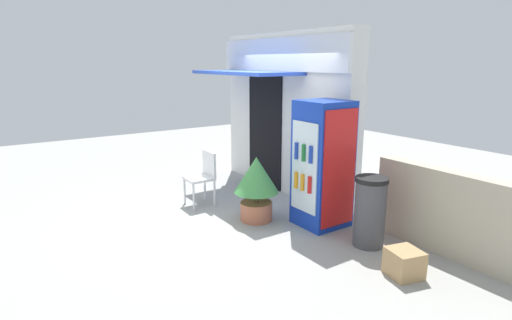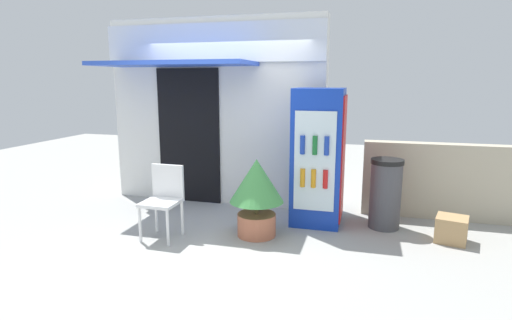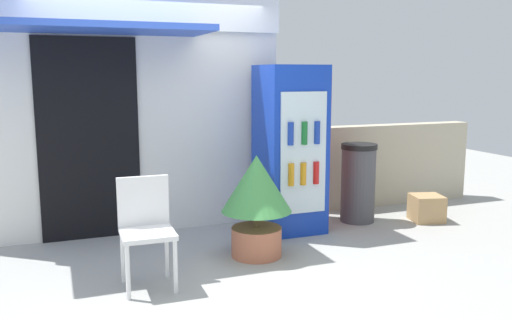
{
  "view_description": "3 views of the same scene",
  "coord_description": "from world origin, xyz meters",
  "px_view_note": "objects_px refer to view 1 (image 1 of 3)",
  "views": [
    {
      "loc": [
        5.68,
        -3.3,
        2.37
      ],
      "look_at": [
        0.55,
        0.16,
        0.89
      ],
      "focal_mm": 28.89,
      "sensor_mm": 36.0,
      "label": 1
    },
    {
      "loc": [
        2.04,
        -4.7,
        1.95
      ],
      "look_at": [
        0.7,
        0.17,
        0.95
      ],
      "focal_mm": 28.52,
      "sensor_mm": 36.0,
      "label": 2
    },
    {
      "loc": [
        -1.03,
        -4.62,
        1.76
      ],
      "look_at": [
        0.77,
        0.1,
        0.93
      ],
      "focal_mm": 37.49,
      "sensor_mm": 36.0,
      "label": 3
    }
  ],
  "objects_px": {
    "potted_plant_near_shop": "(256,183)",
    "cardboard_box": "(404,263)",
    "drink_cooler": "(323,164)",
    "trash_bin": "(370,212)",
    "plastic_chair": "(203,174)"
  },
  "relations": [
    {
      "from": "trash_bin",
      "to": "cardboard_box",
      "type": "distance_m",
      "value": 0.89
    },
    {
      "from": "drink_cooler",
      "to": "potted_plant_near_shop",
      "type": "bearing_deg",
      "value": -133.74
    },
    {
      "from": "drink_cooler",
      "to": "plastic_chair",
      "type": "relative_size",
      "value": 2.04
    },
    {
      "from": "trash_bin",
      "to": "cardboard_box",
      "type": "height_order",
      "value": "trash_bin"
    },
    {
      "from": "drink_cooler",
      "to": "potted_plant_near_shop",
      "type": "height_order",
      "value": "drink_cooler"
    },
    {
      "from": "potted_plant_near_shop",
      "to": "trash_bin",
      "type": "relative_size",
      "value": 1.06
    },
    {
      "from": "plastic_chair",
      "to": "potted_plant_near_shop",
      "type": "bearing_deg",
      "value": 16.48
    },
    {
      "from": "potted_plant_near_shop",
      "to": "cardboard_box",
      "type": "relative_size",
      "value": 2.81
    },
    {
      "from": "plastic_chair",
      "to": "trash_bin",
      "type": "relative_size",
      "value": 0.97
    },
    {
      "from": "plastic_chair",
      "to": "potted_plant_near_shop",
      "type": "relative_size",
      "value": 0.91
    },
    {
      "from": "drink_cooler",
      "to": "trash_bin",
      "type": "height_order",
      "value": "drink_cooler"
    },
    {
      "from": "drink_cooler",
      "to": "trash_bin",
      "type": "xyz_separation_m",
      "value": [
        0.9,
        0.02,
        -0.45
      ]
    },
    {
      "from": "plastic_chair",
      "to": "trash_bin",
      "type": "distance_m",
      "value": 2.88
    },
    {
      "from": "trash_bin",
      "to": "cardboard_box",
      "type": "xyz_separation_m",
      "value": [
        0.78,
        -0.3,
        -0.31
      ]
    },
    {
      "from": "trash_bin",
      "to": "cardboard_box",
      "type": "bearing_deg",
      "value": -20.81
    }
  ]
}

